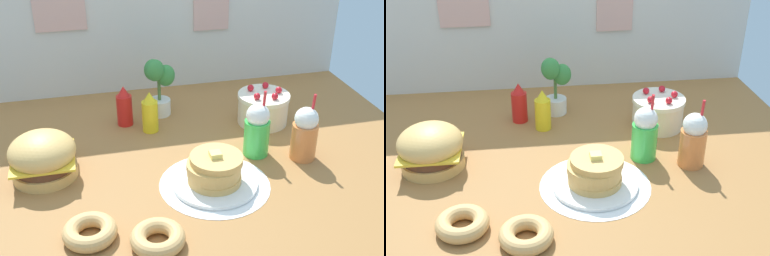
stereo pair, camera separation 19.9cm
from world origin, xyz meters
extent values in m
cube|color=#9E6B38|center=(0.00, 0.00, -0.01)|extent=(2.27, 1.87, 0.02)
cube|color=beige|center=(0.00, 0.93, 0.41)|extent=(2.27, 0.03, 0.82)
cube|color=#D8A599|center=(-0.42, 0.91, 0.49)|extent=(0.26, 0.01, 0.24)
cube|color=#D8A599|center=(0.37, 0.91, 0.44)|extent=(0.20, 0.01, 0.24)
cylinder|color=white|center=(0.12, -0.07, 0.00)|extent=(0.44, 0.44, 0.00)
cylinder|color=#DBA859|center=(-0.53, 0.15, 0.02)|extent=(0.26, 0.26, 0.04)
cylinder|color=#59331E|center=(-0.53, 0.15, 0.06)|extent=(0.24, 0.24, 0.03)
cube|color=yellow|center=(-0.53, 0.15, 0.08)|extent=(0.25, 0.25, 0.01)
ellipsoid|color=#E5B260|center=(-0.53, 0.15, 0.12)|extent=(0.26, 0.26, 0.15)
cylinder|color=white|center=(0.12, -0.07, 0.01)|extent=(0.34, 0.34, 0.01)
cylinder|color=#E0AD5B|center=(0.12, -0.07, 0.03)|extent=(0.21, 0.21, 0.03)
cylinder|color=#E0AD5B|center=(0.12, -0.07, 0.06)|extent=(0.21, 0.21, 0.03)
cylinder|color=#E0AD5B|center=(0.12, -0.07, 0.09)|extent=(0.21, 0.21, 0.03)
cylinder|color=#E0AD5B|center=(0.13, -0.07, 0.12)|extent=(0.21, 0.21, 0.03)
cube|color=#F7E072|center=(0.12, -0.07, 0.14)|extent=(0.04, 0.04, 0.02)
cylinder|color=beige|center=(0.49, 0.38, 0.06)|extent=(0.24, 0.24, 0.13)
cylinder|color=#F4EACC|center=(0.49, 0.38, 0.14)|extent=(0.25, 0.25, 0.02)
sphere|color=red|center=(0.57, 0.38, 0.17)|extent=(0.03, 0.03, 0.03)
sphere|color=red|center=(0.53, 0.45, 0.17)|extent=(0.03, 0.03, 0.03)
sphere|color=red|center=(0.44, 0.43, 0.17)|extent=(0.03, 0.03, 0.03)
sphere|color=red|center=(0.44, 0.34, 0.17)|extent=(0.03, 0.03, 0.03)
sphere|color=red|center=(0.52, 0.32, 0.17)|extent=(0.03, 0.03, 0.03)
cylinder|color=red|center=(-0.16, 0.52, 0.07)|extent=(0.08, 0.08, 0.15)
cone|color=red|center=(-0.16, 0.52, 0.17)|extent=(0.06, 0.06, 0.05)
cylinder|color=yellow|center=(-0.05, 0.43, 0.07)|extent=(0.08, 0.08, 0.15)
cone|color=yellow|center=(-0.05, 0.43, 0.17)|extent=(0.06, 0.06, 0.05)
cylinder|color=green|center=(0.36, 0.11, 0.08)|extent=(0.11, 0.11, 0.16)
sphere|color=white|center=(0.36, 0.11, 0.19)|extent=(0.10, 0.10, 0.10)
cylinder|color=red|center=(0.38, 0.11, 0.22)|extent=(0.01, 0.03, 0.16)
cylinder|color=orange|center=(0.54, 0.03, 0.08)|extent=(0.11, 0.11, 0.16)
sphere|color=white|center=(0.54, 0.03, 0.19)|extent=(0.10, 0.10, 0.10)
cylinder|color=red|center=(0.57, 0.03, 0.22)|extent=(0.01, 0.03, 0.16)
torus|color=tan|center=(-0.37, -0.27, 0.03)|extent=(0.19, 0.19, 0.06)
torus|color=#D89ED8|center=(-0.37, -0.27, 0.03)|extent=(0.18, 0.18, 0.05)
torus|color=tan|center=(-0.16, -0.36, 0.03)|extent=(0.19, 0.19, 0.06)
torus|color=#F2E5C6|center=(-0.16, -0.36, 0.03)|extent=(0.18, 0.18, 0.05)
cylinder|color=white|center=(0.02, 0.59, 0.04)|extent=(0.11, 0.11, 0.08)
cylinder|color=#4C7238|center=(0.02, 0.59, 0.15)|extent=(0.02, 0.02, 0.14)
ellipsoid|color=#38843D|center=(0.06, 0.58, 0.21)|extent=(0.09, 0.06, 0.11)
ellipsoid|color=#38843D|center=(0.00, 0.62, 0.23)|extent=(0.09, 0.06, 0.11)
ellipsoid|color=#38843D|center=(0.00, 0.56, 0.25)|extent=(0.09, 0.06, 0.11)
camera|label=1|loc=(-0.34, -1.57, 1.11)|focal=45.10mm
camera|label=2|loc=(-0.14, -1.61, 1.11)|focal=45.10mm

